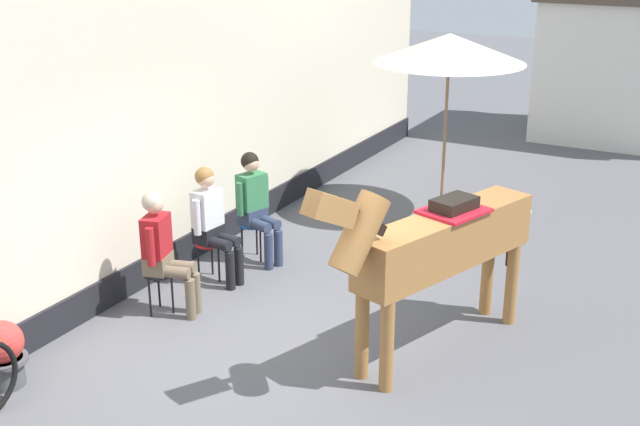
{
  "coord_description": "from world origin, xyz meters",
  "views": [
    {
      "loc": [
        3.61,
        -6.29,
        4.12
      ],
      "look_at": [
        -0.4,
        1.2,
        1.05
      ],
      "focal_mm": 46.79,
      "sensor_mm": 36.0,
      "label": 1
    }
  ],
  "objects_px": {
    "seated_visitor_middle": "(212,219)",
    "flower_planter_near": "(3,353)",
    "seated_visitor_near": "(163,247)",
    "cafe_parasol": "(449,49)",
    "spare_stool_white": "(519,214)",
    "saddled_horse_center": "(437,244)",
    "seated_visitor_far": "(255,202)"
  },
  "relations": [
    {
      "from": "seated_visitor_far",
      "to": "flower_planter_near",
      "type": "bearing_deg",
      "value": -97.44
    },
    {
      "from": "cafe_parasol",
      "to": "spare_stool_white",
      "type": "height_order",
      "value": "cafe_parasol"
    },
    {
      "from": "seated_visitor_middle",
      "to": "saddled_horse_center",
      "type": "bearing_deg",
      "value": -7.74
    },
    {
      "from": "cafe_parasol",
      "to": "seated_visitor_middle",
      "type": "bearing_deg",
      "value": -113.45
    },
    {
      "from": "cafe_parasol",
      "to": "spare_stool_white",
      "type": "bearing_deg",
      "value": -26.48
    },
    {
      "from": "saddled_horse_center",
      "to": "cafe_parasol",
      "type": "relative_size",
      "value": 1.12
    },
    {
      "from": "seated_visitor_near",
      "to": "seated_visitor_far",
      "type": "relative_size",
      "value": 1.0
    },
    {
      "from": "seated_visitor_near",
      "to": "flower_planter_near",
      "type": "xyz_separation_m",
      "value": [
        -0.38,
        -1.88,
        -0.44
      ]
    },
    {
      "from": "flower_planter_near",
      "to": "spare_stool_white",
      "type": "bearing_deg",
      "value": 60.87
    },
    {
      "from": "seated_visitor_near",
      "to": "seated_visitor_middle",
      "type": "relative_size",
      "value": 1.0
    },
    {
      "from": "flower_planter_near",
      "to": "cafe_parasol",
      "type": "distance_m",
      "value": 6.93
    },
    {
      "from": "seated_visitor_near",
      "to": "saddled_horse_center",
      "type": "height_order",
      "value": "saddled_horse_center"
    },
    {
      "from": "seated_visitor_middle",
      "to": "flower_planter_near",
      "type": "xyz_separation_m",
      "value": [
        -0.35,
        -2.83,
        -0.44
      ]
    },
    {
      "from": "seated_visitor_middle",
      "to": "seated_visitor_far",
      "type": "distance_m",
      "value": 0.77
    },
    {
      "from": "seated_visitor_far",
      "to": "seated_visitor_near",
      "type": "bearing_deg",
      "value": -92.89
    },
    {
      "from": "seated_visitor_middle",
      "to": "seated_visitor_near",
      "type": "bearing_deg",
      "value": -88.2
    },
    {
      "from": "saddled_horse_center",
      "to": "spare_stool_white",
      "type": "height_order",
      "value": "saddled_horse_center"
    },
    {
      "from": "saddled_horse_center",
      "to": "spare_stool_white",
      "type": "relative_size",
      "value": 6.27
    },
    {
      "from": "cafe_parasol",
      "to": "spare_stool_white",
      "type": "xyz_separation_m",
      "value": [
        1.3,
        -0.65,
        -1.96
      ]
    },
    {
      "from": "seated_visitor_far",
      "to": "flower_planter_near",
      "type": "relative_size",
      "value": 2.17
    },
    {
      "from": "seated_visitor_near",
      "to": "spare_stool_white",
      "type": "relative_size",
      "value": 3.02
    },
    {
      "from": "seated_visitor_near",
      "to": "seated_visitor_middle",
      "type": "bearing_deg",
      "value": 91.8
    },
    {
      "from": "seated_visitor_far",
      "to": "spare_stool_white",
      "type": "height_order",
      "value": "seated_visitor_far"
    },
    {
      "from": "seated_visitor_far",
      "to": "flower_planter_near",
      "type": "height_order",
      "value": "seated_visitor_far"
    },
    {
      "from": "seated_visitor_near",
      "to": "seated_visitor_far",
      "type": "xyz_separation_m",
      "value": [
        0.09,
        1.7,
        0.0
      ]
    },
    {
      "from": "seated_visitor_middle",
      "to": "spare_stool_white",
      "type": "bearing_deg",
      "value": 45.55
    },
    {
      "from": "seated_visitor_near",
      "to": "seated_visitor_far",
      "type": "distance_m",
      "value": 1.7
    },
    {
      "from": "seated_visitor_middle",
      "to": "saddled_horse_center",
      "type": "height_order",
      "value": "saddled_horse_center"
    },
    {
      "from": "spare_stool_white",
      "to": "seated_visitor_far",
      "type": "bearing_deg",
      "value": -141.91
    },
    {
      "from": "saddled_horse_center",
      "to": "flower_planter_near",
      "type": "xyz_separation_m",
      "value": [
        -3.25,
        -2.43,
        -0.82
      ]
    },
    {
      "from": "seated_visitor_near",
      "to": "cafe_parasol",
      "type": "bearing_deg",
      "value": 71.45
    },
    {
      "from": "saddled_horse_center",
      "to": "flower_planter_near",
      "type": "height_order",
      "value": "saddled_horse_center"
    }
  ]
}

